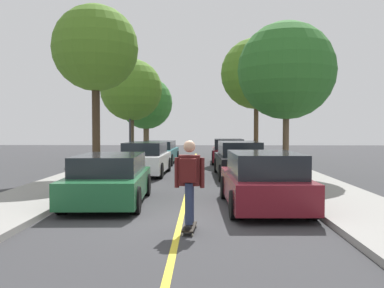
% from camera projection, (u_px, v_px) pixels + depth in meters
% --- Properties ---
extents(ground, '(80.00, 80.00, 0.00)m').
position_uv_depth(ground, '(181.00, 219.00, 9.12)').
color(ground, '#353538').
extents(sidewalk_right, '(2.32, 56.00, 0.14)m').
position_uv_depth(sidewalk_right, '(374.00, 217.00, 9.02)').
color(sidewalk_right, gray).
rests_on(sidewalk_right, ground).
extents(center_line, '(0.12, 39.20, 0.01)m').
position_uv_depth(center_line, '(187.00, 191.00, 13.12)').
color(center_line, gold).
rests_on(center_line, ground).
extents(parked_car_left_nearest, '(2.05, 4.12, 1.29)m').
position_uv_depth(parked_car_left_nearest, '(109.00, 179.00, 10.99)').
color(parked_car_left_nearest, '#1E5B33').
rests_on(parked_car_left_nearest, ground).
extents(parked_car_left_near, '(2.00, 4.24, 1.39)m').
position_uv_depth(parked_car_left_near, '(145.00, 159.00, 17.87)').
color(parked_car_left_near, white).
rests_on(parked_car_left_near, ground).
extents(parked_car_left_far, '(2.09, 4.70, 1.27)m').
position_uv_depth(parked_car_left_far, '(159.00, 152.00, 23.56)').
color(parked_car_left_far, '#196066').
rests_on(parked_car_left_far, ground).
extents(parked_car_right_nearest, '(1.98, 4.11, 1.40)m').
position_uv_depth(parked_car_right_nearest, '(263.00, 181.00, 10.32)').
color(parked_car_right_nearest, maroon).
rests_on(parked_car_right_nearest, ground).
extents(parked_car_right_near, '(1.95, 4.69, 1.45)m').
position_uv_depth(parked_car_right_near, '(239.00, 160.00, 17.05)').
color(parked_car_right_near, black).
rests_on(parked_car_right_near, ground).
extents(parked_car_right_far, '(2.00, 4.22, 1.39)m').
position_uv_depth(parked_car_right_far, '(228.00, 151.00, 23.84)').
color(parked_car_right_far, maroon).
rests_on(parked_car_right_far, ground).
extents(street_tree_left_nearest, '(3.37, 3.37, 6.69)m').
position_uv_depth(street_tree_left_nearest, '(95.00, 49.00, 16.33)').
color(street_tree_left_nearest, '#3D2D1E').
rests_on(street_tree_left_nearest, sidewalk_left).
extents(street_tree_left_near, '(3.66, 3.66, 5.97)m').
position_uv_depth(street_tree_left_near, '(131.00, 90.00, 24.65)').
color(street_tree_left_near, brown).
rests_on(street_tree_left_near, sidewalk_left).
extents(street_tree_left_far, '(3.94, 3.94, 5.74)m').
position_uv_depth(street_tree_left_far, '(146.00, 103.00, 31.18)').
color(street_tree_left_far, brown).
rests_on(street_tree_left_far, sidewalk_left).
extents(street_tree_right_nearest, '(3.78, 3.78, 5.97)m').
position_uv_depth(street_tree_right_nearest, '(286.00, 71.00, 16.08)').
color(street_tree_right_nearest, brown).
rests_on(street_tree_right_nearest, sidewalk_right).
extents(street_tree_right_near, '(4.27, 4.27, 7.27)m').
position_uv_depth(street_tree_right_near, '(256.00, 74.00, 24.92)').
color(street_tree_right_near, '#4C3823').
rests_on(street_tree_right_near, sidewalk_right).
extents(streetlamp, '(0.36, 0.24, 5.23)m').
position_uv_depth(streetlamp, '(130.00, 108.00, 24.20)').
color(streetlamp, '#38383D').
rests_on(streetlamp, sidewalk_left).
extents(skateboard, '(0.28, 0.85, 0.10)m').
position_uv_depth(skateboard, '(189.00, 227.00, 8.02)').
color(skateboard, black).
rests_on(skateboard, ground).
extents(skateboarder, '(0.59, 0.71, 1.65)m').
position_uv_depth(skateboarder, '(189.00, 178.00, 7.95)').
color(skateboarder, black).
rests_on(skateboarder, skateboard).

